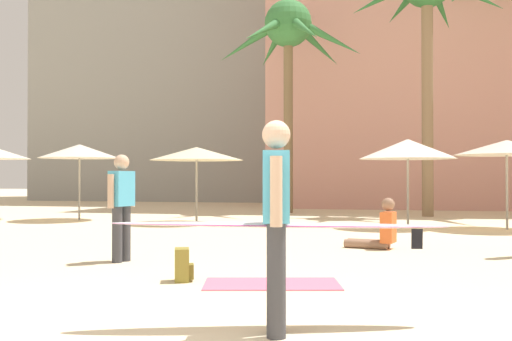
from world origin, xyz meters
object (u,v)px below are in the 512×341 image
object	(u,v)px
cafe_umbrella_4	(507,148)
backpack	(183,265)
person_far_left	(279,219)
person_near_right	(380,231)
person_mid_center	(121,203)
beach_towel	(272,284)
palm_tree_left	(427,0)
cafe_umbrella_1	(408,149)
palm_tree_center	(288,37)
cafe_umbrella_3	(80,151)
cafe_umbrella_2	(197,154)

from	to	relation	value
cafe_umbrella_4	backpack	xyz separation A→B (m)	(-5.43, -9.14, -1.89)
backpack	person_far_left	size ratio (longest dim) A/B	0.14
person_near_right	person_mid_center	world-z (taller)	person_mid_center
cafe_umbrella_4	beach_towel	xyz separation A→B (m)	(-4.27, -9.10, -2.09)
palm_tree_left	cafe_umbrella_1	world-z (taller)	palm_tree_left
palm_tree_center	person_mid_center	bearing A→B (deg)	-91.09
cafe_umbrella_3	person_near_right	bearing A→B (deg)	-31.15
cafe_umbrella_3	backpack	bearing A→B (deg)	-54.63
person_far_left	person_mid_center	distance (m)	4.89
cafe_umbrella_1	person_near_right	size ratio (longest dim) A/B	2.63
palm_tree_left	backpack	world-z (taller)	palm_tree_left
cafe_umbrella_1	palm_tree_center	bearing A→B (deg)	125.39
person_far_left	backpack	bearing A→B (deg)	-63.89
cafe_umbrella_1	cafe_umbrella_3	world-z (taller)	cafe_umbrella_3
cafe_umbrella_2	cafe_umbrella_3	distance (m)	3.97
cafe_umbrella_4	person_mid_center	world-z (taller)	cafe_umbrella_4
person_near_right	person_mid_center	size ratio (longest dim) A/B	0.58
palm_tree_left	beach_towel	size ratio (longest dim) A/B	5.40
cafe_umbrella_1	cafe_umbrella_2	bearing A→B (deg)	177.41
cafe_umbrella_1	beach_towel	bearing A→B (deg)	-101.21
palm_tree_center	cafe_umbrella_1	xyz separation A→B (m)	(4.26, -6.00, -4.60)
cafe_umbrella_1	cafe_umbrella_3	xyz separation A→B (m)	(-9.95, 0.60, 0.06)
palm_tree_center	person_far_left	world-z (taller)	palm_tree_center
cafe_umbrella_4	backpack	bearing A→B (deg)	-120.70
beach_towel	palm_tree_center	bearing A→B (deg)	99.12
palm_tree_left	palm_tree_center	distance (m)	5.20
palm_tree_center	person_far_left	distance (m)	18.59
cafe_umbrella_1	cafe_umbrella_2	size ratio (longest dim) A/B	0.93
cafe_umbrella_1	beach_towel	world-z (taller)	cafe_umbrella_1
cafe_umbrella_3	cafe_umbrella_4	bearing A→B (deg)	-3.18
palm_tree_center	cafe_umbrella_3	xyz separation A→B (m)	(-5.69, -5.40, -4.53)
cafe_umbrella_4	person_near_right	bearing A→B (deg)	-121.71
beach_towel	person_near_right	xyz separation A→B (m)	(1.21, 4.15, 0.33)
cafe_umbrella_3	beach_towel	xyz separation A→B (m)	(8.13, -9.79, -2.14)
palm_tree_left	backpack	distance (m)	16.36
person_far_left	palm_tree_center	bearing A→B (deg)	-91.35
backpack	palm_tree_left	bearing A→B (deg)	55.05
backpack	beach_towel	bearing A→B (deg)	-18.50
person_far_left	person_near_right	world-z (taller)	person_far_left
palm_tree_left	cafe_umbrella_2	distance (m)	9.85
cafe_umbrella_2	cafe_umbrella_4	bearing A→B (deg)	-2.47
cafe_umbrella_2	backpack	xyz separation A→B (m)	(3.02, -9.50, -1.83)
cafe_umbrella_2	cafe_umbrella_3	size ratio (longest dim) A/B	1.09
palm_tree_center	person_mid_center	xyz separation A→B (m)	(-0.26, -13.76, -5.76)
person_far_left	person_near_right	xyz separation A→B (m)	(0.70, 6.39, -0.63)
palm_tree_left	cafe_umbrella_3	distance (m)	12.72
cafe_umbrella_3	palm_tree_left	bearing A→B (deg)	22.10
cafe_umbrella_2	person_far_left	distance (m)	12.66
cafe_umbrella_4	beach_towel	world-z (taller)	cafe_umbrella_4
beach_towel	backpack	world-z (taller)	backpack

